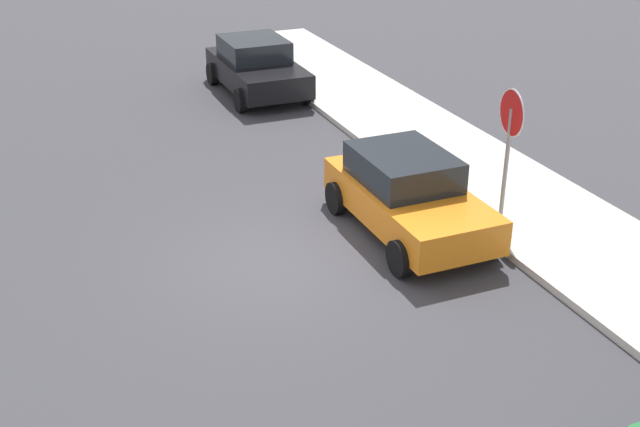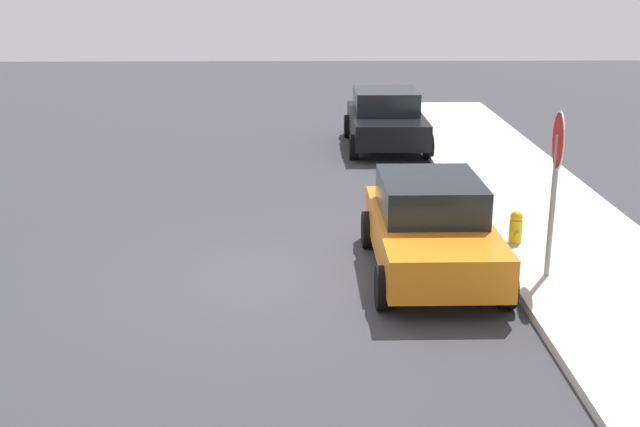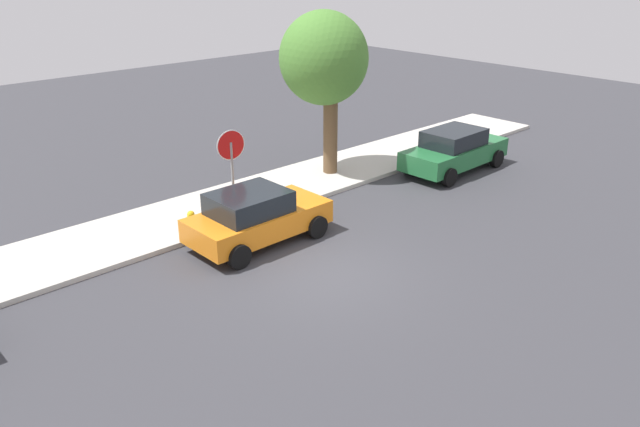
% 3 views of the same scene
% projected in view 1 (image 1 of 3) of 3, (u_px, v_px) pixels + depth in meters
% --- Properties ---
extents(ground_plane, '(60.00, 60.00, 0.00)m').
position_uv_depth(ground_plane, '(281.00, 260.00, 14.07)').
color(ground_plane, '#38383D').
extents(sidewalk_curb, '(32.00, 3.02, 0.14)m').
position_uv_depth(sidewalk_curb, '(528.00, 208.00, 15.84)').
color(sidewalk_curb, beige).
rests_on(sidewalk_curb, ground_plane).
extents(stop_sign, '(0.88, 0.13, 2.71)m').
position_uv_depth(stop_sign, '(510.00, 133.00, 14.43)').
color(stop_sign, gray).
rests_on(stop_sign, ground_plane).
extents(parked_car_orange, '(3.89, 2.00, 1.51)m').
position_uv_depth(parked_car_orange, '(408.00, 194.00, 14.75)').
color(parked_car_orange, orange).
rests_on(parked_car_orange, ground_plane).
extents(parked_car_black, '(4.05, 2.11, 1.53)m').
position_uv_depth(parked_car_black, '(257.00, 67.00, 22.58)').
color(parked_car_black, black).
rests_on(parked_car_black, ground_plane).
extents(fire_hydrant, '(0.30, 0.22, 0.72)m').
position_uv_depth(fire_hydrant, '(454.00, 180.00, 16.33)').
color(fire_hydrant, gold).
rests_on(fire_hydrant, ground_plane).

